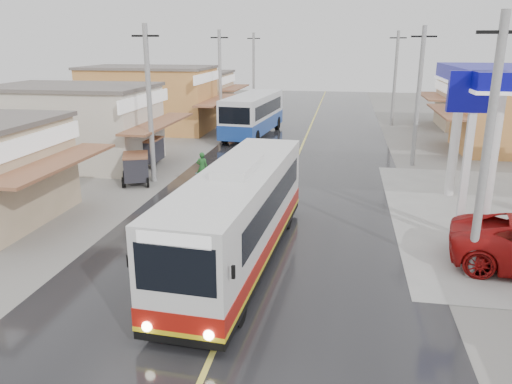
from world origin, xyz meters
TOP-DOWN VIEW (x-y plane):
  - ground at (0.00, 0.00)m, footprint 120.00×120.00m
  - road at (0.00, 15.00)m, footprint 12.00×90.00m
  - centre_line at (0.00, 15.00)m, footprint 0.15×90.00m
  - shopfronts_left at (-13.00, 18.00)m, footprint 11.00×44.00m
  - utility_poles_left at (-7.00, 16.00)m, footprint 1.60×50.00m
  - utility_poles_right at (7.00, 15.00)m, footprint 1.60×36.00m
  - coach_bus at (-0.43, -0.10)m, footprint 3.13×11.15m
  - second_bus at (-4.14, 22.81)m, footprint 3.48×9.80m
  - cyclist at (-3.99, 8.05)m, footprint 0.76×1.82m
  - tricycle_near at (-7.69, 8.33)m, footprint 2.01×2.25m
  - tricycle_far at (-8.56, 12.27)m, footprint 1.42×2.13m

SIDE VIEW (x-z plane):
  - ground at x=0.00m, z-range 0.00..0.00m
  - shopfronts_left at x=-13.00m, z-range -2.60..2.60m
  - utility_poles_left at x=-7.00m, z-range -4.00..4.00m
  - utility_poles_right at x=7.00m, z-range -4.00..4.00m
  - road at x=0.00m, z-range 0.00..0.02m
  - centre_line at x=0.00m, z-range 0.02..0.03m
  - cyclist at x=-3.99m, z-range -0.33..1.59m
  - tricycle_near at x=-7.69m, z-range 0.11..1.69m
  - tricycle_far at x=-8.56m, z-range 0.12..1.74m
  - coach_bus at x=-0.43m, z-range -0.06..3.39m
  - second_bus at x=-4.14m, z-range 0.12..3.31m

